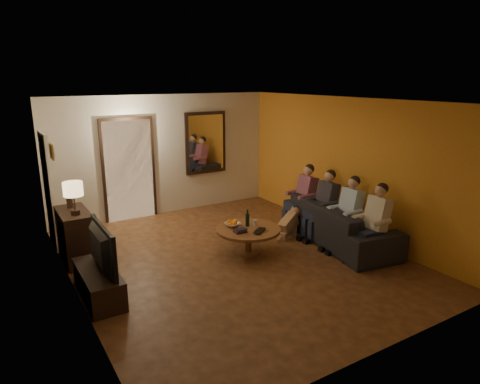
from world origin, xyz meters
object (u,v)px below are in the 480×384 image
table_lamp (74,198)px  sofa (339,222)px  tv (95,248)px  coffee_table (248,241)px  person_d (304,199)px  wine_bottle (247,218)px  laptop (262,231)px  dresser (76,236)px  person_a (374,226)px  person_c (324,207)px  dog (289,223)px  tv_stand (99,284)px  bowl (233,225)px  person_b (347,216)px

table_lamp → sofa: size_ratio=0.21×
tv → coffee_table: size_ratio=0.99×
sofa → person_d: bearing=16.2°
table_lamp → wine_bottle: table_lamp is taller
table_lamp → laptop: table_lamp is taller
sofa → person_d: person_d is taller
dresser → person_a: bearing=-31.2°
tv → coffee_table: (2.59, 0.24, -0.50)m
coffee_table → laptop: (0.10, -0.28, 0.24)m
table_lamp → laptop: 3.05m
person_c → person_a: bearing=-90.0°
person_d → coffee_table: bearing=-163.2°
person_a → dog: (-0.55, 1.56, -0.32)m
tv_stand → sofa: (4.30, -0.18, 0.17)m
dresser → dog: dresser is taller
bowl → person_d: bearing=8.5°
person_a → laptop: (-1.51, 1.03, -0.14)m
tv → coffee_table: bearing=-84.8°
person_c → table_lamp: bearing=165.0°
dresser → laptop: (2.69, -1.51, 0.04)m
person_c → person_d: 0.60m
dresser → person_d: (4.20, -0.74, 0.17)m
table_lamp → coffee_table: 2.92m
dresser → wine_bottle: bearing=-23.2°
wine_bottle → dresser: bearing=156.8°
person_d → wine_bottle: person_d is taller
person_a → laptop: size_ratio=3.65×
dresser → tv: 1.49m
sofa → person_b: (-0.10, -0.30, 0.23)m
tv → sofa: (4.30, -0.18, -0.35)m
tv_stand → laptop: bearing=-1.0°
person_a → bowl: bearing=139.5°
laptop → person_d: bearing=-9.2°
person_d → bowl: person_d is taller
person_a → person_c: bearing=90.0°
person_b → wine_bottle: size_ratio=3.87×
tv_stand → laptop: (2.69, -0.04, 0.26)m
tv → wine_bottle: tv is taller
person_b → person_d: size_ratio=1.00×
table_lamp → person_d: size_ratio=0.45×
dresser → tv: bearing=-90.0°
tv → laptop: bearing=-91.0°
person_c → person_b: bearing=-90.0°
person_b → person_c: (0.00, 0.60, 0.00)m
sofa → bowl: size_ratio=9.76×
person_c → dresser: bearing=162.3°
table_lamp → person_a: 4.83m
dresser → person_d: person_d is taller
person_c → laptop: person_c is taller
dog → laptop: bearing=-170.7°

